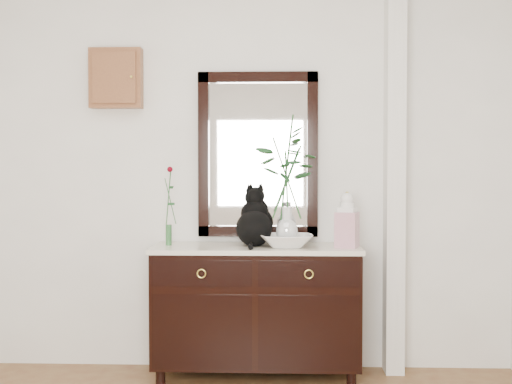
{
  "coord_description": "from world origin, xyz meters",
  "views": [
    {
      "loc": [
        0.27,
        -2.81,
        1.36
      ],
      "look_at": [
        0.1,
        1.63,
        1.2
      ],
      "focal_mm": 50.0,
      "sensor_mm": 36.0,
      "label": 1
    }
  ],
  "objects_px": {
    "sideboard": "(257,304)",
    "cat": "(254,216)",
    "lotus_bowl": "(287,241)",
    "ginger_jar": "(347,219)"
  },
  "relations": [
    {
      "from": "cat",
      "to": "lotus_bowl",
      "type": "distance_m",
      "value": 0.27
    },
    {
      "from": "ginger_jar",
      "to": "sideboard",
      "type": "bearing_deg",
      "value": 173.56
    },
    {
      "from": "sideboard",
      "to": "lotus_bowl",
      "type": "distance_m",
      "value": 0.46
    },
    {
      "from": "sideboard",
      "to": "ginger_jar",
      "type": "bearing_deg",
      "value": -6.44
    },
    {
      "from": "sideboard",
      "to": "ginger_jar",
      "type": "distance_m",
      "value": 0.8
    },
    {
      "from": "sideboard",
      "to": "cat",
      "type": "xyz_separation_m",
      "value": [
        -0.02,
        0.02,
        0.56
      ]
    },
    {
      "from": "sideboard",
      "to": "lotus_bowl",
      "type": "xyz_separation_m",
      "value": [
        0.19,
        -0.06,
        0.42
      ]
    },
    {
      "from": "sideboard",
      "to": "cat",
      "type": "height_order",
      "value": "cat"
    },
    {
      "from": "cat",
      "to": "sideboard",
      "type": "bearing_deg",
      "value": -55.35
    },
    {
      "from": "sideboard",
      "to": "cat",
      "type": "bearing_deg",
      "value": 126.77
    }
  ]
}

